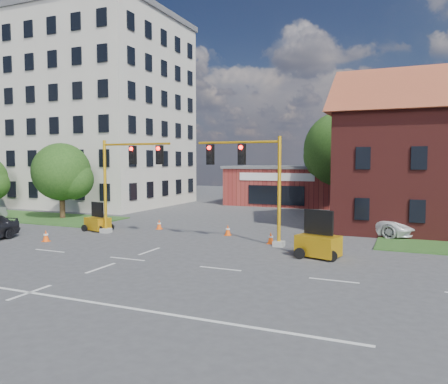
# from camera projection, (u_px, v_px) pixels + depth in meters

# --- Properties ---
(ground) EXTENTS (120.00, 120.00, 0.00)m
(ground) POSITION_uv_depth(u_px,v_px,m) (127.00, 259.00, 21.48)
(ground) COLOR #3E3F41
(ground) RESTS_ON ground
(grass_verge_nw) EXTENTS (22.00, 6.00, 0.08)m
(grass_verge_nw) POSITION_uv_depth(u_px,v_px,m) (6.00, 215.00, 38.46)
(grass_verge_nw) COLOR #29531F
(grass_verge_nw) RESTS_ON ground
(lane_markings) EXTENTS (60.00, 36.00, 0.01)m
(lane_markings) POSITION_uv_depth(u_px,v_px,m) (86.00, 273.00, 18.72)
(lane_markings) COLOR silver
(lane_markings) RESTS_ON ground
(office_block) EXTENTS (18.40, 15.40, 20.60)m
(office_block) POSITION_uv_depth(u_px,v_px,m) (93.00, 112.00, 48.67)
(office_block) COLOR #BBB3A4
(office_block) RESTS_ON ground
(brick_shop) EXTENTS (12.40, 8.40, 4.30)m
(brick_shop) POSITION_uv_depth(u_px,v_px,m) (286.00, 185.00, 48.85)
(brick_shop) COLOR maroon
(brick_shop) RESTS_ON ground
(tree_large) EXTENTS (7.99, 7.61, 9.79)m
(tree_large) POSITION_uv_depth(u_px,v_px,m) (346.00, 152.00, 43.25)
(tree_large) COLOR #3D2616
(tree_large) RESTS_ON ground
(tree_nw_front) EXTENTS (5.02, 4.78, 6.32)m
(tree_nw_front) POSITION_uv_depth(u_px,v_px,m) (64.00, 174.00, 36.29)
(tree_nw_front) COLOR #3D2616
(tree_nw_front) RESTS_ON ground
(signal_mast_west) EXTENTS (5.30, 0.60, 6.20)m
(signal_mast_west) POSITION_uv_depth(u_px,v_px,m) (125.00, 175.00, 28.41)
(signal_mast_west) COLOR #979791
(signal_mast_west) RESTS_ON ground
(signal_mast_east) EXTENTS (5.30, 0.60, 6.20)m
(signal_mast_east) POSITION_uv_depth(u_px,v_px,m) (252.00, 177.00, 25.01)
(signal_mast_east) COLOR #979791
(signal_mast_east) RESTS_ON ground
(trailer_west) EXTENTS (1.93, 1.56, 1.91)m
(trailer_west) POSITION_uv_depth(u_px,v_px,m) (98.00, 222.00, 30.14)
(trailer_west) COLOR #EBA713
(trailer_west) RESTS_ON ground
(trailer_east) EXTENTS (2.30, 1.85, 2.27)m
(trailer_east) POSITION_uv_depth(u_px,v_px,m) (318.00, 243.00, 21.76)
(trailer_east) COLOR #EBA713
(trailer_east) RESTS_ON ground
(cone_a) EXTENTS (0.40, 0.40, 0.70)m
(cone_a) POSITION_uv_depth(u_px,v_px,m) (46.00, 236.00, 26.13)
(cone_a) COLOR #FF520D
(cone_a) RESTS_ON ground
(cone_b) EXTENTS (0.40, 0.40, 0.70)m
(cone_b) POSITION_uv_depth(u_px,v_px,m) (159.00, 224.00, 30.86)
(cone_b) COLOR #FF520D
(cone_b) RESTS_ON ground
(cone_c) EXTENTS (0.40, 0.40, 0.70)m
(cone_c) POSITION_uv_depth(u_px,v_px,m) (271.00, 238.00, 25.38)
(cone_c) COLOR #FF520D
(cone_c) RESTS_ON ground
(cone_d) EXTENTS (0.40, 0.40, 0.70)m
(cone_d) POSITION_uv_depth(u_px,v_px,m) (228.00, 230.00, 28.29)
(cone_d) COLOR #FF520D
(cone_d) RESTS_ON ground
(pickup_white) EXTENTS (6.49, 4.85, 1.64)m
(pickup_white) POSITION_uv_depth(u_px,v_px,m) (373.00, 222.00, 28.79)
(pickup_white) COLOR white
(pickup_white) RESTS_ON ground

